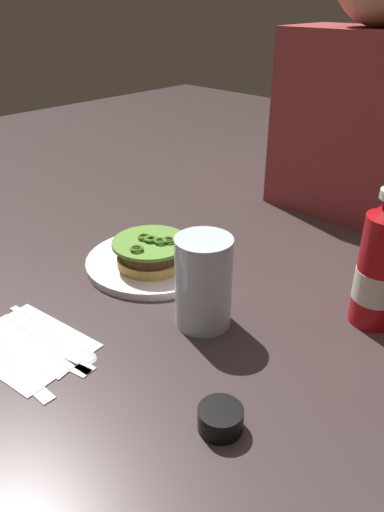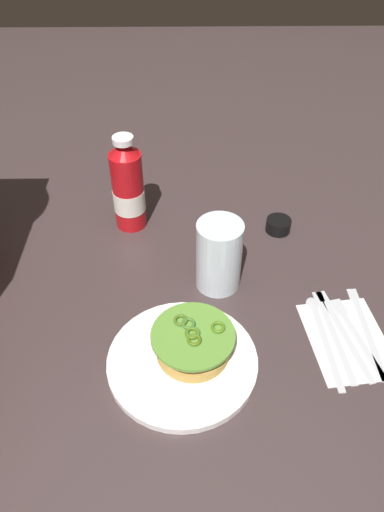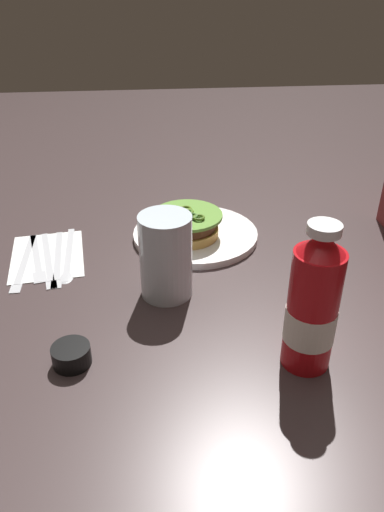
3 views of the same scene
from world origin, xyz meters
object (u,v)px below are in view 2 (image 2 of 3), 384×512
at_px(ketchup_bottle, 128,188).
at_px(fork_utensil, 353,329).
at_px(napkin, 347,339).
at_px(condiment_cup, 278,225).
at_px(water_glass, 219,255).
at_px(dinner_plate, 182,361).
at_px(table_knife, 332,327).
at_px(butter_knife, 365,324).
at_px(steak_knife, 341,326).
at_px(spoon_utensil, 321,327).
at_px(burger_sandwich, 193,343).

distance_m(ketchup_bottle, fork_utensil, 0.51).
bearing_deg(napkin, condiment_cup, 14.62).
bearing_deg(water_glass, dinner_plate, 160.00).
relative_size(condiment_cup, table_knife, 0.26).
distance_m(water_glass, napkin, 0.26).
relative_size(condiment_cup, fork_utensil, 0.30).
distance_m(dinner_plate, butter_knife, 0.33).
bearing_deg(fork_utensil, water_glass, 62.47).
xyz_separation_m(dinner_plate, steak_knife, (0.07, -0.28, -0.00)).
xyz_separation_m(butter_knife, spoon_utensil, (-0.00, 0.08, 0.00)).
height_order(condiment_cup, butter_knife, condiment_cup).
height_order(water_glass, spoon_utensil, water_glass).
relative_size(dinner_plate, water_glass, 1.75).
bearing_deg(steak_knife, ketchup_bottle, 52.55).
relative_size(ketchup_bottle, condiment_cup, 3.98).
height_order(dinner_plate, ketchup_bottle, ketchup_bottle).
bearing_deg(steak_knife, table_knife, 96.91).
xyz_separation_m(condiment_cup, fork_utensil, (-0.27, -0.09, -0.01)).
bearing_deg(table_knife, steak_knife, -83.09).
xyz_separation_m(ketchup_bottle, water_glass, (-0.18, -0.18, -0.02)).
relative_size(butter_knife, table_knife, 0.99).
bearing_deg(ketchup_bottle, burger_sandwich, -160.00).
relative_size(ketchup_bottle, water_glass, 1.50).
bearing_deg(dinner_plate, table_knife, -75.38).
bearing_deg(steak_knife, water_glass, 61.29).
relative_size(water_glass, table_knife, 0.69).
distance_m(dinner_plate, condiment_cup, 0.40).
xyz_separation_m(napkin, table_knife, (0.02, 0.02, 0.00)).
height_order(napkin, fork_utensil, fork_utensil).
height_order(dinner_plate, table_knife, dinner_plate).
xyz_separation_m(ketchup_bottle, condiment_cup, (-0.03, -0.32, -0.08)).
distance_m(water_glass, table_knife, 0.23).
xyz_separation_m(dinner_plate, burger_sandwich, (0.01, -0.02, 0.03)).
relative_size(napkin, butter_knife, 0.86).
xyz_separation_m(burger_sandwich, napkin, (0.03, -0.26, -0.04)).
distance_m(dinner_plate, burger_sandwich, 0.04).
xyz_separation_m(dinner_plate, table_knife, (0.07, -0.26, -0.00)).
bearing_deg(table_knife, ketchup_bottle, 51.17).
relative_size(burger_sandwich, condiment_cup, 2.55).
height_order(ketchup_bottle, condiment_cup, ketchup_bottle).
distance_m(fork_utensil, spoon_utensil, 0.06).
xyz_separation_m(water_glass, table_knife, (-0.12, -0.19, -0.07)).
height_order(burger_sandwich, water_glass, water_glass).
relative_size(dinner_plate, napkin, 1.41).
relative_size(burger_sandwich, butter_knife, 0.67).
distance_m(water_glass, butter_knife, 0.28).
height_order(butter_knife, steak_knife, same).
bearing_deg(water_glass, ketchup_bottle, 44.37).
distance_m(water_glass, spoon_utensil, 0.22).
bearing_deg(dinner_plate, spoon_utensil, -73.84).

